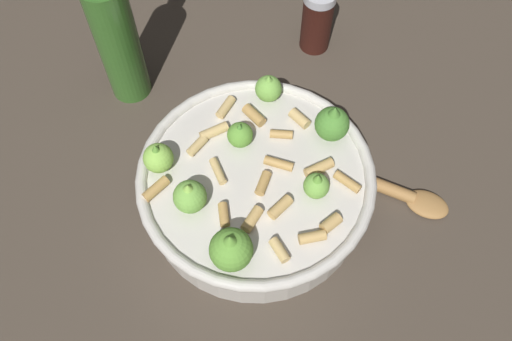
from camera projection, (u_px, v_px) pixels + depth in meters
name	position (u px, v px, depth m)	size (l,w,h in m)	color
ground_plane	(256.00, 200.00, 0.65)	(2.40, 2.40, 0.00)	#42382D
cooking_pan	(256.00, 184.00, 0.61)	(0.27, 0.27, 0.11)	beige
pepper_shaker	(318.00, 20.00, 0.73)	(0.04, 0.04, 0.10)	#33140F
olive_oil_bottle	(117.00, 39.00, 0.65)	(0.05, 0.05, 0.23)	#336023
wooden_spoon	(370.00, 182.00, 0.65)	(0.05, 0.23, 0.02)	#9E703D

